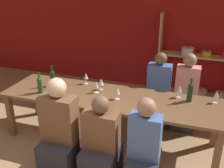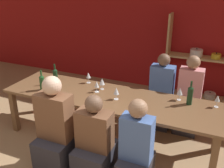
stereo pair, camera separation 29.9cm
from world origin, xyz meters
TOP-DOWN VIEW (x-y plane):
  - wall_back_red at (0.00, 3.83)m, footprint 8.80×0.06m
  - shelf_unit at (1.17, 3.63)m, footprint 1.47×0.30m
  - dining_table at (0.05, 1.58)m, footprint 3.09×0.86m
  - wine_bottle_green at (-0.95, 1.39)m, footprint 0.07×0.07m
  - wine_bottle_dark at (1.11, 1.78)m, footprint 0.07×0.07m
  - wine_bottle_amber at (-0.90, 1.66)m, footprint 0.07×0.07m
  - wine_glass_white_a at (-0.45, 1.90)m, footprint 0.07×0.07m
  - wine_glass_white_b at (0.97, 1.86)m, footprint 0.08×0.08m
  - wine_glass_empty_a at (1.45, 1.84)m, footprint 0.06×0.06m
  - wine_glass_white_c at (-0.18, 1.64)m, footprint 0.07×0.07m
  - wine_glass_red_a at (-0.15, 1.76)m, footprint 0.08×0.08m
  - wine_glass_white_d at (0.17, 1.53)m, footprint 0.08×0.08m
  - person_near_a at (0.71, 0.82)m, footprint 0.35×0.43m
  - person_far_a at (1.05, 2.32)m, footprint 0.35×0.44m
  - person_near_b at (-0.31, 0.77)m, footprint 0.42×0.53m
  - person_far_b at (0.62, 2.32)m, footprint 0.36×0.46m
  - person_near_c at (0.20, 0.81)m, footprint 0.41×0.51m

SIDE VIEW (x-z plane):
  - person_near_c at x=0.20m, z-range -0.15..0.95m
  - person_near_a at x=0.71m, z-range -0.14..1.01m
  - person_far_b at x=0.62m, z-range -0.16..1.06m
  - person_far_a at x=1.05m, z-range -0.15..1.08m
  - person_near_b at x=-0.31m, z-range -0.17..1.10m
  - shelf_unit at x=1.17m, z-range -0.21..1.41m
  - dining_table at x=0.05m, z-range 0.29..1.02m
  - wine_glass_white_c at x=-0.18m, z-range 0.76..0.93m
  - wine_glass_white_d at x=0.17m, z-range 0.76..0.93m
  - wine_glass_red_a at x=-0.15m, z-range 0.76..0.94m
  - wine_glass_empty_a at x=1.45m, z-range 0.76..0.93m
  - wine_glass_white_a at x=-0.45m, z-range 0.76..0.94m
  - wine_bottle_green at x=-0.95m, z-range 0.70..1.01m
  - wine_glass_white_b at x=0.97m, z-range 0.76..0.94m
  - wine_bottle_amber at x=-0.90m, z-range 0.70..1.02m
  - wine_bottle_dark at x=1.11m, z-range 0.70..1.03m
  - wall_back_red at x=0.00m, z-range 0.00..2.70m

